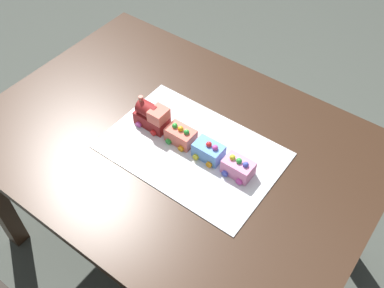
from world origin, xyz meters
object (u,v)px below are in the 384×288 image
(cake_car_caboose_sky_blue, at_px, (209,151))
(cake_car_tanker_bubblegum, at_px, (238,167))
(cake_car_gondola_coral, at_px, (181,135))
(dining_table, at_px, (176,160))
(cake_locomotive, at_px, (152,116))

(cake_car_caboose_sky_blue, bearing_deg, cake_car_tanker_bubblegum, 0.00)
(cake_car_caboose_sky_blue, bearing_deg, cake_car_gondola_coral, 180.00)
(cake_car_caboose_sky_blue, xyz_separation_m, cake_car_tanker_bubblegum, (0.12, 0.00, 0.00))
(cake_car_gondola_coral, relative_size, cake_car_caboose_sky_blue, 1.00)
(dining_table, height_order, cake_car_gondola_coral, cake_car_gondola_coral)
(cake_locomotive, xyz_separation_m, cake_car_tanker_bubblegum, (0.36, 0.00, -0.02))
(cake_car_gondola_coral, relative_size, cake_car_tanker_bubblegum, 1.00)
(cake_car_tanker_bubblegum, bearing_deg, cake_locomotive, -180.00)
(cake_locomotive, bearing_deg, cake_car_tanker_bubblegum, 0.00)
(dining_table, bearing_deg, cake_car_gondola_coral, 25.08)
(cake_car_caboose_sky_blue, height_order, cake_car_tanker_bubblegum, same)
(cake_car_gondola_coral, distance_m, cake_car_tanker_bubblegum, 0.24)
(cake_locomotive, height_order, cake_car_gondola_coral, cake_locomotive)
(dining_table, relative_size, cake_car_caboose_sky_blue, 14.00)
(cake_locomotive, relative_size, cake_car_caboose_sky_blue, 1.40)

